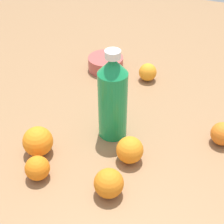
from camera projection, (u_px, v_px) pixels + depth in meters
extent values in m
plane|color=olive|center=(102.00, 130.00, 0.97)|extent=(2.40, 2.40, 0.00)
cylinder|color=#198C4C|center=(112.00, 106.00, 0.90)|extent=(0.08, 0.08, 0.20)
cone|color=#198C4C|center=(112.00, 67.00, 0.82)|extent=(0.08, 0.08, 0.04)
cylinder|color=white|center=(112.00, 55.00, 0.80)|extent=(0.04, 0.04, 0.02)
sphere|color=orange|center=(109.00, 183.00, 0.77)|extent=(0.07, 0.07, 0.07)
sphere|color=orange|center=(130.00, 150.00, 0.86)|extent=(0.07, 0.07, 0.07)
sphere|color=orange|center=(38.00, 141.00, 0.88)|extent=(0.08, 0.08, 0.08)
sphere|color=orange|center=(37.00, 168.00, 0.81)|extent=(0.06, 0.06, 0.06)
sphere|color=orange|center=(222.00, 134.00, 0.91)|extent=(0.06, 0.06, 0.06)
sphere|color=orange|center=(148.00, 72.00, 1.17)|extent=(0.06, 0.06, 0.06)
cylinder|color=#B24C47|center=(106.00, 63.00, 1.23)|extent=(0.13, 0.13, 0.05)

